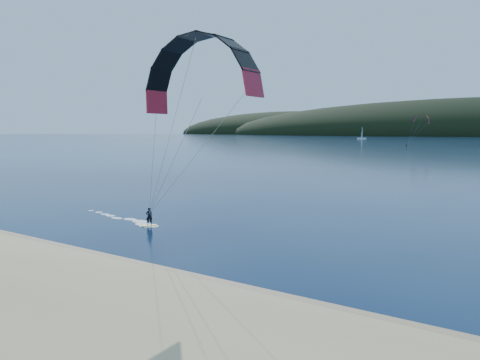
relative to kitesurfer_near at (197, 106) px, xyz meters
The scene contains 5 objects.
ground 12.38m from the kitesurfer_near, 108.88° to the right, with size 1800.00×1800.00×0.00m, color #071437.
wet_sand 10.27m from the kitesurfer_near, 130.70° to the right, with size 220.00×2.50×0.10m.
kitesurfer_near is the anchor object (origin of this frame).
kitesurfer_far 195.55m from the kitesurfer_near, 97.49° to the left, with size 10.97×5.18×14.16m.
sailboat 404.73m from the kitesurfer_near, 106.50° to the left, with size 8.21×5.18×11.51m.
Camera 1 is at (19.09, -13.32, 8.11)m, focal length 33.39 mm.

